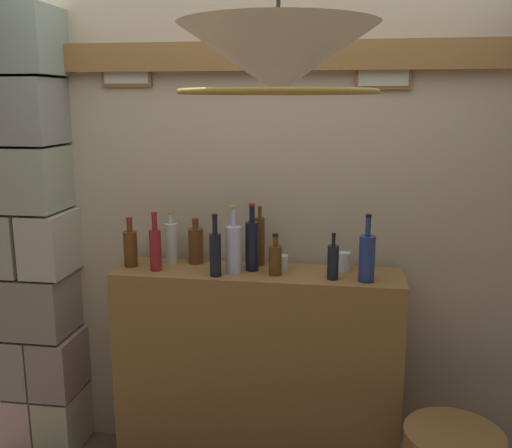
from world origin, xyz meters
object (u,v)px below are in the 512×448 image
(liquor_bottle_tequila, at_px, (130,247))
(liquor_bottle_sherry, at_px, (275,259))
(liquor_bottle_bourbon, at_px, (260,240))
(liquor_bottle_vodka, at_px, (252,244))
(liquor_bottle_port, at_px, (215,253))
(pendant_lamp, at_px, (278,62))
(liquor_bottle_whiskey, at_px, (333,261))
(glass_tumbler_rocks, at_px, (344,261))
(liquor_bottle_rum, at_px, (171,243))
(glass_tumbler_highball, at_px, (282,263))
(liquor_bottle_amaro, at_px, (367,257))
(liquor_bottle_mezcal, at_px, (196,245))
(liquor_bottle_brandy, at_px, (234,248))
(liquor_bottle_vermouth, at_px, (155,248))

(liquor_bottle_tequila, distance_m, liquor_bottle_sherry, 0.74)
(liquor_bottle_bourbon, relative_size, liquor_bottle_vodka, 0.91)
(liquor_bottle_port, height_order, pendant_lamp, pendant_lamp)
(liquor_bottle_port, height_order, liquor_bottle_whiskey, liquor_bottle_port)
(liquor_bottle_bourbon, relative_size, glass_tumbler_rocks, 3.31)
(liquor_bottle_rum, relative_size, glass_tumbler_highball, 3.65)
(liquor_bottle_sherry, distance_m, pendant_lamp, 1.28)
(liquor_bottle_bourbon, height_order, liquor_bottle_port, liquor_bottle_bourbon)
(liquor_bottle_sherry, height_order, liquor_bottle_amaro, liquor_bottle_amaro)
(liquor_bottle_sherry, relative_size, liquor_bottle_amaro, 0.64)
(liquor_bottle_amaro, bearing_deg, liquor_bottle_mezcal, 168.24)
(liquor_bottle_sherry, height_order, liquor_bottle_mezcal, liquor_bottle_mezcal)
(liquor_bottle_tequila, relative_size, liquor_bottle_rum, 0.95)
(liquor_bottle_tequila, height_order, glass_tumbler_highball, liquor_bottle_tequila)
(liquor_bottle_bourbon, relative_size, liquor_bottle_brandy, 0.92)
(liquor_bottle_vermouth, distance_m, glass_tumbler_highball, 0.63)
(liquor_bottle_tequila, xyz_separation_m, pendant_lamp, (0.86, -0.98, 0.84))
(liquor_bottle_vermouth, bearing_deg, liquor_bottle_port, -8.22)
(liquor_bottle_rum, distance_m, glass_tumbler_rocks, 0.89)
(liquor_bottle_brandy, relative_size, glass_tumbler_rocks, 3.60)
(liquor_bottle_tequila, bearing_deg, liquor_bottle_rum, 25.91)
(liquor_bottle_amaro, bearing_deg, liquor_bottle_vodka, 170.22)
(liquor_bottle_vermouth, bearing_deg, liquor_bottle_tequila, 160.57)
(liquor_bottle_bourbon, relative_size, pendant_lamp, 0.52)
(liquor_bottle_vermouth, xyz_separation_m, liquor_bottle_mezcal, (0.16, 0.16, -0.02))
(liquor_bottle_mezcal, height_order, pendant_lamp, pendant_lamp)
(liquor_bottle_rum, bearing_deg, liquor_bottle_sherry, -12.82)
(liquor_bottle_sherry, relative_size, liquor_bottle_rum, 0.76)
(liquor_bottle_bourbon, xyz_separation_m, liquor_bottle_rum, (-0.46, -0.03, -0.02))
(liquor_bottle_rum, height_order, glass_tumbler_highball, liquor_bottle_rum)
(liquor_bottle_tequila, bearing_deg, liquor_bottle_bourbon, 11.01)
(liquor_bottle_mezcal, height_order, liquor_bottle_vodka, liquor_bottle_vodka)
(liquor_bottle_bourbon, height_order, glass_tumbler_rocks, liquor_bottle_bourbon)
(liquor_bottle_sherry, height_order, liquor_bottle_bourbon, liquor_bottle_bourbon)
(liquor_bottle_sherry, bearing_deg, liquor_bottle_port, -167.61)
(liquor_bottle_amaro, bearing_deg, liquor_bottle_rum, 170.60)
(liquor_bottle_bourbon, bearing_deg, liquor_bottle_brandy, -122.19)
(liquor_bottle_port, xyz_separation_m, liquor_bottle_vodka, (0.16, 0.12, 0.02))
(liquor_bottle_rum, height_order, liquor_bottle_brandy, liquor_bottle_brandy)
(liquor_bottle_vermouth, xyz_separation_m, pendant_lamp, (0.71, -0.93, 0.82))
(liquor_bottle_amaro, bearing_deg, liquor_bottle_port, -177.99)
(liquor_bottle_bourbon, distance_m, liquor_bottle_brandy, 0.19)
(liquor_bottle_port, xyz_separation_m, liquor_bottle_rum, (-0.28, 0.19, -0.01))
(liquor_bottle_tequila, height_order, liquor_bottle_port, liquor_bottle_port)
(liquor_bottle_bourbon, relative_size, liquor_bottle_port, 1.01)
(liquor_bottle_port, height_order, liquor_bottle_rum, liquor_bottle_port)
(liquor_bottle_port, height_order, liquor_bottle_mezcal, liquor_bottle_port)
(liquor_bottle_brandy, bearing_deg, liquor_bottle_vermouth, -177.91)
(liquor_bottle_amaro, relative_size, pendant_lamp, 0.54)
(liquor_bottle_sherry, xyz_separation_m, glass_tumbler_rocks, (0.33, 0.12, -0.03))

